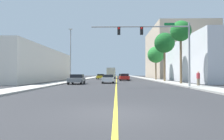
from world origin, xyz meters
name	(u,v)px	position (x,y,z in m)	size (l,w,h in m)	color
ground	(116,79)	(0.00, 42.00, 0.00)	(192.00, 192.00, 0.00)	#2D2D30
sidewalk_left	(83,79)	(-8.67, 42.00, 0.07)	(2.56, 168.00, 0.15)	#B2ADA3
sidewalk_right	(150,79)	(8.67, 42.00, 0.07)	(2.56, 168.00, 0.15)	#9E9B93
lane_marking_center	(116,79)	(0.00, 42.00, 0.00)	(0.16, 144.00, 0.01)	yellow
building_left_near	(12,65)	(-20.35, 29.73, 3.08)	(16.58, 27.66, 6.15)	silver
building_right_near	(218,61)	(19.34, 29.93, 3.97)	(14.54, 22.98, 7.95)	silver
building_right_far	(176,54)	(20.78, 59.87, 8.43)	(17.44, 26.76, 16.87)	tan
traffic_signal_mast	(159,39)	(4.61, 13.40, 5.16)	(10.57, 0.36, 6.77)	gray
street_lamp	(71,52)	(-7.89, 25.68, 5.14)	(0.56, 0.28, 9.11)	gray
palm_near	(181,32)	(8.78, 19.11, 7.18)	(2.80, 2.80, 8.54)	brown
palm_mid	(164,43)	(8.66, 27.53, 6.96)	(3.63, 3.63, 8.70)	brown
palm_far	(156,55)	(8.82, 35.95, 5.68)	(3.69, 3.69, 7.41)	brown
car_green	(122,76)	(1.64, 53.42, 0.74)	(1.92, 4.19, 1.42)	#196638
car_red	(124,77)	(1.64, 33.31, 0.75)	(2.07, 4.27, 1.42)	red
car_gray	(77,79)	(-5.63, 20.04, 0.71)	(2.01, 3.86, 1.38)	slate
car_white	(108,79)	(-1.31, 22.91, 0.70)	(1.98, 4.30, 1.33)	white
car_blue	(125,76)	(2.12, 40.37, 0.76)	(1.94, 3.92, 1.48)	#1E389E
car_yellow	(101,76)	(-4.13, 43.75, 0.73)	(2.07, 4.56, 1.38)	gold
delivery_truck	(111,73)	(-1.57, 51.22, 1.69)	(2.52, 8.05, 3.19)	#194799
pedestrian	(198,78)	(9.26, 14.70, 0.94)	(0.38, 0.38, 1.60)	#726651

